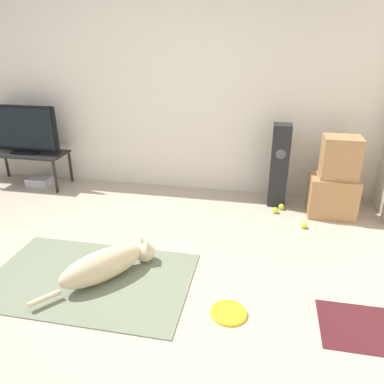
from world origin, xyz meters
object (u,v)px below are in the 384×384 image
(tv_stand, at_px, (27,156))
(tennis_ball_loose_on_carpet, at_px, (281,207))
(frisbee, at_px, (229,313))
(cardboard_box_upper, at_px, (340,157))
(tennis_ball_near_speaker, at_px, (275,210))
(tennis_ball_by_boxes, at_px, (304,225))
(cardboard_box_lower, at_px, (332,196))
(tv, at_px, (22,130))
(floor_speaker, at_px, (279,166))
(game_console, at_px, (40,181))
(dog, at_px, (107,264))

(tv_stand, xyz_separation_m, tennis_ball_loose_on_carpet, (3.20, -0.14, -0.35))
(frisbee, distance_m, cardboard_box_upper, 2.12)
(tennis_ball_near_speaker, bearing_deg, tv_stand, 175.45)
(tv_stand, relative_size, tennis_ball_loose_on_carpet, 15.25)
(tv_stand, xyz_separation_m, tennis_ball_by_boxes, (3.41, -0.54, -0.35))
(cardboard_box_lower, relative_size, tv, 0.53)
(cardboard_box_upper, distance_m, tennis_ball_loose_on_carpet, 0.82)
(tennis_ball_near_speaker, height_order, tennis_ball_loose_on_carpet, same)
(cardboard_box_lower, distance_m, cardboard_box_upper, 0.44)
(tv, height_order, tennis_ball_near_speaker, tv)
(cardboard_box_upper, distance_m, floor_speaker, 0.65)
(frisbee, bearing_deg, tennis_ball_loose_on_carpet, 77.58)
(floor_speaker, height_order, tennis_ball_near_speaker, floor_speaker)
(frisbee, xyz_separation_m, game_console, (-2.68, 1.96, 0.04))
(cardboard_box_upper, xyz_separation_m, tennis_ball_loose_on_carpet, (-0.54, 0.02, -0.62))
(frisbee, xyz_separation_m, floor_speaker, (0.34, 1.95, 0.45))
(cardboard_box_upper, distance_m, tennis_ball_near_speaker, 0.87)
(cardboard_box_upper, height_order, tv_stand, cardboard_box_upper)
(dog, xyz_separation_m, game_console, (-1.67, 1.73, -0.09))
(cardboard_box_lower, xyz_separation_m, tv, (-3.71, 0.16, 0.51))
(dog, height_order, cardboard_box_lower, cardboard_box_lower)
(tv_stand, height_order, tv, tv)
(tennis_ball_near_speaker, relative_size, tennis_ball_loose_on_carpet, 1.00)
(frisbee, distance_m, cardboard_box_lower, 2.03)
(cardboard_box_upper, height_order, game_console, cardboard_box_upper)
(frisbee, relative_size, cardboard_box_lower, 0.54)
(tennis_ball_loose_on_carpet, bearing_deg, tennis_ball_near_speaker, -122.88)
(tv, height_order, tennis_ball_by_boxes, tv)
(cardboard_box_upper, bearing_deg, dog, -141.17)
(tv_stand, bearing_deg, cardboard_box_lower, -2.37)
(tennis_ball_by_boxes, bearing_deg, cardboard_box_lower, 52.40)
(tennis_ball_near_speaker, bearing_deg, tennis_ball_by_boxes, -45.79)
(cardboard_box_lower, bearing_deg, tv_stand, 177.63)
(game_console, bearing_deg, tv, -177.58)
(tv, bearing_deg, frisbee, -34.96)
(tennis_ball_near_speaker, bearing_deg, game_console, 175.12)
(frisbee, height_order, tennis_ball_loose_on_carpet, tennis_ball_loose_on_carpet)
(tv, xyz_separation_m, tennis_ball_loose_on_carpet, (3.20, -0.15, -0.69))
(tv_stand, bearing_deg, dog, -43.90)
(tennis_ball_loose_on_carpet, bearing_deg, tv_stand, 177.44)
(floor_speaker, height_order, tennis_ball_by_boxes, floor_speaker)
(floor_speaker, distance_m, game_console, 3.04)
(tv_stand, relative_size, tennis_ball_by_boxes, 15.25)
(frisbee, bearing_deg, dog, 167.24)
(dog, xyz_separation_m, floor_speaker, (1.34, 1.73, 0.33))
(tv, bearing_deg, tennis_ball_loose_on_carpet, -2.61)
(cardboard_box_upper, distance_m, tv_stand, 3.75)
(tennis_ball_by_boxes, xyz_separation_m, game_console, (-3.29, 0.55, 0.02))
(cardboard_box_upper, bearing_deg, tennis_ball_by_boxes, -130.18)
(cardboard_box_lower, height_order, cardboard_box_upper, cardboard_box_upper)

